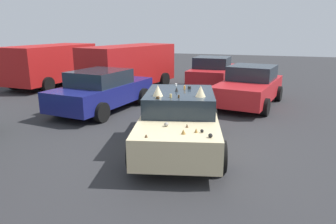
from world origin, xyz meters
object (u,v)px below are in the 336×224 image
object	(u,v)px
parked_van_far_left	(130,65)
parked_sedan_row_back_center	(250,86)
art_car_decorated	(180,119)
parked_sedan_row_back_far	(213,72)
parked_van_near_right	(51,63)
parked_sedan_near_right	(102,90)

from	to	relation	value
parked_van_far_left	parked_sedan_row_back_center	xyz separation A→B (m)	(-1.43, -5.76, -0.47)
art_car_decorated	parked_sedan_row_back_far	world-z (taller)	art_car_decorated
art_car_decorated	parked_van_far_left	world-z (taller)	parked_van_far_left
parked_van_far_left	parked_sedan_row_back_center	bearing A→B (deg)	-90.99
parked_sedan_row_back_far	parked_sedan_row_back_center	xyz separation A→B (m)	(-3.51, -2.09, -0.03)
art_car_decorated	parked_sedan_row_back_center	bearing A→B (deg)	152.28
parked_van_near_right	parked_sedan_row_back_center	size ratio (longest dim) A/B	1.17
art_car_decorated	parked_sedan_row_back_center	world-z (taller)	art_car_decorated
parked_sedan_row_back_center	parked_van_near_right	bearing A→B (deg)	-86.93
parked_van_far_left	parked_sedan_near_right	xyz separation A→B (m)	(-3.99, -0.72, -0.46)
parked_sedan_near_right	parked_sedan_row_back_center	bearing A→B (deg)	-55.81
parked_van_near_right	parked_sedan_row_back_far	size ratio (longest dim) A/B	1.25
parked_van_near_right	parked_sedan_row_back_center	xyz separation A→B (m)	(-1.26, -10.17, -0.45)
art_car_decorated	parked_van_far_left	distance (m)	8.06
parked_van_far_left	parked_sedan_near_right	world-z (taller)	parked_van_far_left
parked_sedan_row_back_far	parked_sedan_row_back_center	size ratio (longest dim) A/B	0.93
parked_van_near_right	parked_van_far_left	size ratio (longest dim) A/B	0.94
parked_sedan_row_back_center	parked_sedan_near_right	xyz separation A→B (m)	(-2.56, 5.04, 0.01)
parked_sedan_near_right	parked_sedan_row_back_far	bearing A→B (deg)	-18.67
parked_sedan_near_right	parked_van_near_right	bearing A→B (deg)	60.59
parked_sedan_row_back_far	parked_sedan_row_back_center	distance (m)	4.09
art_car_decorated	parked_van_near_right	size ratio (longest dim) A/B	0.88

